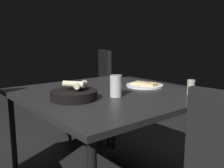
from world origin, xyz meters
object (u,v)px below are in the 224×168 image
(pizza_plate, at_px, (145,85))
(pepper_shaker, at_px, (191,88))
(beer_glass, at_px, (116,87))
(chair_near, at_px, (94,91))
(bread_basket, at_px, (75,94))
(dining_table, at_px, (107,100))

(pizza_plate, bearing_deg, pepper_shaker, -86.38)
(beer_glass, bearing_deg, chair_near, 62.22)
(pizza_plate, xyz_separation_m, bread_basket, (-0.61, -0.03, 0.02))
(bread_basket, xyz_separation_m, beer_glass, (0.23, -0.10, 0.03))
(dining_table, distance_m, pepper_shaker, 0.55)
(pepper_shaker, xyz_separation_m, chair_near, (0.09, 1.19, -0.22))
(bread_basket, distance_m, pepper_shaker, 0.73)
(dining_table, bearing_deg, bread_basket, -169.04)
(beer_glass, relative_size, chair_near, 0.14)
(beer_glass, xyz_separation_m, pepper_shaker, (0.41, -0.25, -0.02))
(bread_basket, bearing_deg, chair_near, 49.17)
(dining_table, xyz_separation_m, bread_basket, (-0.28, -0.05, 0.09))
(pepper_shaker, distance_m, chair_near, 1.21)
(dining_table, xyz_separation_m, pepper_shaker, (0.36, -0.40, 0.10))
(pepper_shaker, bearing_deg, beer_glass, 147.99)
(chair_near, bearing_deg, pepper_shaker, -94.15)
(dining_table, bearing_deg, beer_glass, -106.77)
(dining_table, bearing_deg, chair_near, 60.32)
(chair_near, bearing_deg, dining_table, -119.68)
(dining_table, xyz_separation_m, chair_near, (0.45, 0.78, -0.12))
(bread_basket, bearing_deg, pepper_shaker, -28.70)
(pepper_shaker, height_order, chair_near, chair_near)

